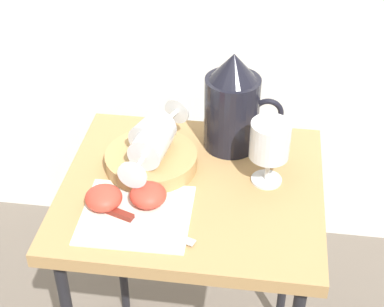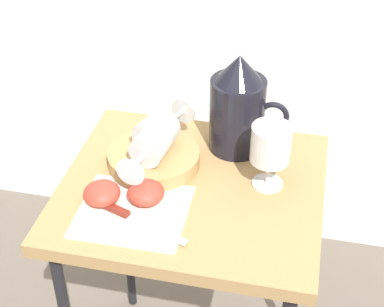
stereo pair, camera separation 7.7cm
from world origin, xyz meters
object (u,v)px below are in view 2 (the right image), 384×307
basket_tray (154,158)px  wine_glass_upright (271,147)px  knife (125,214)px  apple_half_right (146,193)px  pitcher (238,112)px  wine_glass_tipped_near (158,131)px  apple_half_left (102,193)px  table (192,209)px  wine_glass_tipped_far (152,144)px

basket_tray → wine_glass_upright: size_ratio=1.38×
knife → apple_half_right: bearing=62.2°
pitcher → wine_glass_tipped_near: (-0.16, -0.08, -0.02)m
apple_half_left → table: bearing=29.9°
apple_half_right → wine_glass_tipped_near: bearing=95.7°
wine_glass_tipped_far → wine_glass_upright: bearing=1.8°
basket_tray → knife: (-0.01, -0.17, -0.01)m
table → wine_glass_tipped_far: size_ratio=4.14×
wine_glass_upright → wine_glass_tipped_far: wine_glass_upright is taller
wine_glass_upright → apple_half_left: (-0.31, -0.13, -0.07)m
pitcher → knife: pitcher is taller
pitcher → wine_glass_upright: size_ratio=1.60×
table → apple_half_left: apple_half_left is taller
basket_tray → apple_half_left: apple_half_left is taller
table → basket_tray: basket_tray is taller
table → basket_tray: (-0.09, 0.05, 0.08)m
table → knife: bearing=-129.9°
table → knife: 0.18m
apple_half_left → apple_half_right: 0.09m
pitcher → wine_glass_tipped_far: pitcher is taller
wine_glass_tipped_near → apple_half_right: bearing=-84.3°
pitcher → apple_half_left: 0.34m
table → apple_half_right: apple_half_right is taller
table → wine_glass_tipped_near: bearing=140.4°
basket_tray → wine_glass_upright: bearing=-3.1°
basket_tray → apple_half_left: 0.16m
pitcher → table: bearing=-113.4°
apple_half_left → knife: bearing=-30.2°
wine_glass_tipped_near → knife: size_ratio=0.74×
wine_glass_tipped_near → wine_glass_tipped_far: size_ratio=0.98×
table → wine_glass_tipped_far: 0.17m
basket_tray → wine_glass_tipped_far: wine_glass_tipped_far is taller
wine_glass_upright → table: bearing=-167.1°
apple_half_right → knife: size_ratio=0.35×
wine_glass_upright → knife: size_ratio=0.68×
pitcher → knife: size_ratio=1.08×
pitcher → knife: bearing=-121.5°
wine_glass_upright → apple_half_right: wine_glass_upright is taller
pitcher → knife: 0.34m
table → wine_glass_upright: 0.22m
table → basket_tray: 0.14m
table → pitcher: size_ratio=2.92×
wine_glass_upright → apple_half_right: 0.26m
pitcher → wine_glass_tipped_near: pitcher is taller
table → pitcher: (0.07, 0.15, 0.16)m
table → wine_glass_tipped_far: bearing=163.5°
table → apple_half_right: size_ratio=9.01×
knife → wine_glass_upright: bearing=32.0°
table → wine_glass_upright: size_ratio=4.67×
pitcher → wine_glass_tipped_far: bearing=-141.0°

